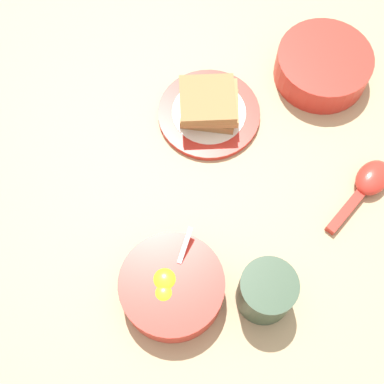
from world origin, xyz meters
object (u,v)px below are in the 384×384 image
Objects in this scene: egg_bowl at (172,287)px; toast_sandwich at (209,104)px; toast_plate at (209,114)px; soup_spoon at (369,183)px; congee_bowl at (323,65)px; drinking_cup at (266,291)px.

toast_sandwich is at bearing 161.57° from egg_bowl.
toast_plate is 1.30× the size of soup_spoon.
toast_plate is 1.07× the size of congee_bowl.
egg_bowl is at bearing -68.90° from soup_spoon.
egg_bowl is 0.32m from toast_sandwich.
soup_spoon is at bearing 111.10° from egg_bowl.
drinking_cup is (0.03, 0.13, 0.02)m from egg_bowl.
congee_bowl is at bearing -173.22° from soup_spoon.
soup_spoon reaches higher than toast_plate.
toast_plate is at bearing -125.47° from soup_spoon.
toast_plate is (-0.30, 0.10, -0.02)m from egg_bowl.
toast_sandwich is (0.00, -0.00, 0.03)m from toast_plate.
egg_bowl is 0.93× the size of congee_bowl.
toast_sandwich reaches higher than soup_spoon.
drinking_cup is (0.16, -0.20, 0.03)m from soup_spoon.
toast_plate is at bearing 161.49° from egg_bowl.
drinking_cup reaches higher than egg_bowl.
egg_bowl is 1.41× the size of toast_sandwich.
egg_bowl reaches higher than congee_bowl.
drinking_cup is at bearing 6.02° from toast_sandwich.
soup_spoon is at bearing 54.53° from toast_plate.
soup_spoon is (-0.13, 0.34, -0.01)m from egg_bowl.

